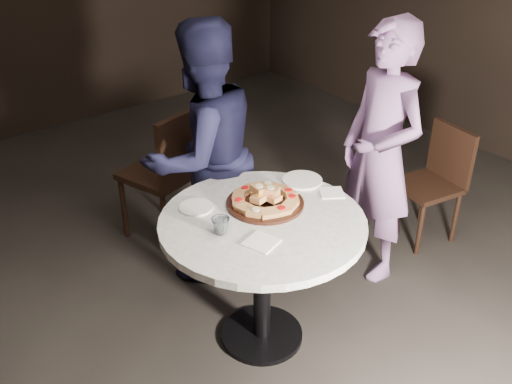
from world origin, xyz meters
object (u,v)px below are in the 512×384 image
table (262,243)px  diner_teal (381,154)px  focaccia_pile (265,197)px  chair_far (170,167)px  diner_navy (203,156)px  water_glass (221,226)px  serving_board (265,203)px  chair_right (436,176)px

table → diner_teal: (0.96, 0.07, 0.17)m
table → diner_teal: diner_teal is taller
focaccia_pile → diner_teal: diner_teal is taller
chair_far → diner_navy: (-0.03, -0.43, 0.25)m
diner_navy → diner_teal: same height
chair_far → diner_navy: size_ratio=0.59×
water_glass → diner_teal: diner_teal is taller
table → focaccia_pile: focaccia_pile is taller
serving_board → focaccia_pile: bearing=14.1°
water_glass → serving_board: bearing=11.7°
focaccia_pile → table: bearing=-135.6°
table → diner_teal: bearing=4.2°
focaccia_pile → water_glass: size_ratio=4.11×
table → chair_right: (1.56, 0.06, -0.16)m
table → chair_right: bearing=2.0°
focaccia_pile → diner_navy: (0.04, 0.61, -0.01)m
focaccia_pile → chair_right: focaccia_pile is taller
serving_board → table: bearing=-135.2°
chair_far → diner_teal: size_ratio=0.59×
chair_far → diner_navy: bearing=70.2°
water_glass → diner_teal: (1.18, 0.04, -0.01)m
serving_board → diner_teal: size_ratio=0.25×
table → chair_far: (0.17, 1.14, -0.08)m
chair_far → water_glass: bearing=54.3°
serving_board → water_glass: size_ratio=4.58×
serving_board → water_glass: water_glass is taller
chair_right → diner_teal: (-0.61, 0.02, 0.34)m
diner_teal → serving_board: bearing=-82.3°
water_glass → chair_right: bearing=0.8°
table → water_glass: 0.29m
serving_board → diner_navy: (0.04, 0.61, 0.02)m
focaccia_pile → diner_navy: 0.61m
table → chair_far: bearing=81.8°
serving_board → focaccia_pile: (0.00, 0.00, 0.04)m
focaccia_pile → chair_far: chair_far is taller
table → chair_far: 1.16m
serving_board → diner_navy: bearing=86.3°
focaccia_pile → water_glass: 0.33m
diner_navy → diner_teal: 1.04m
water_glass → diner_teal: 1.18m
chair_right → serving_board: bearing=-80.6°
serving_board → water_glass: bearing=-168.3°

